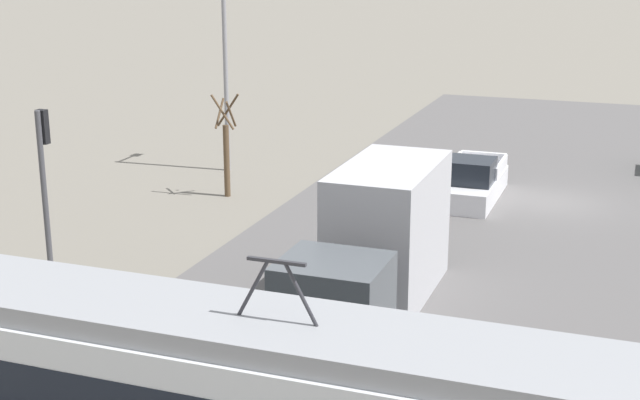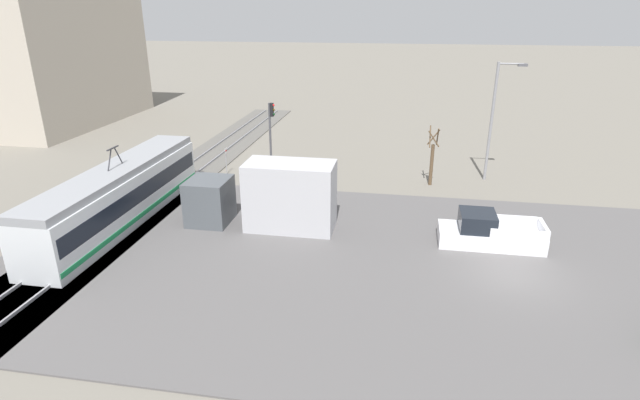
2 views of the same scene
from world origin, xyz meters
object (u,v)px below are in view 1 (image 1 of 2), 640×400
object	(u,v)px
box_truck	(377,247)
street_lamp_near_crossing	(227,63)
traffic_light_pole	(45,179)
street_tree	(226,150)
pickup_truck	(471,183)

from	to	relation	value
box_truck	street_lamp_near_crossing	world-z (taller)	street_lamp_near_crossing
traffic_light_pole	street_tree	distance (m)	11.58
pickup_truck	box_truck	bearing A→B (deg)	88.12
pickup_truck	street_lamp_near_crossing	distance (m)	12.05
pickup_truck	street_lamp_near_crossing	world-z (taller)	street_lamp_near_crossing
street_tree	street_lamp_near_crossing	xyz separation A→B (m)	(1.87, -4.15, 2.90)
pickup_truck	traffic_light_pole	size ratio (longest dim) A/B	0.98
traffic_light_pole	street_lamp_near_crossing	distance (m)	15.79
box_truck	street_tree	xyz separation A→B (m)	(8.99, -9.18, 0.06)
street_tree	traffic_light_pole	bearing A→B (deg)	90.20
street_lamp_near_crossing	box_truck	bearing A→B (deg)	129.17
pickup_truck	street_tree	world-z (taller)	street_tree
box_truck	street_tree	world-z (taller)	street_tree
pickup_truck	street_lamp_near_crossing	size ratio (longest dim) A/B	0.64
street_tree	street_lamp_near_crossing	distance (m)	5.40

